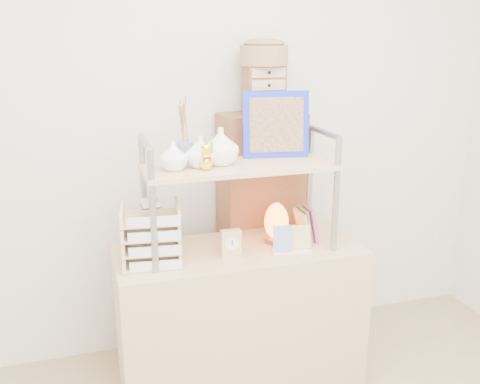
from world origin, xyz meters
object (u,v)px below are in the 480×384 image
Objects in this scene: letter_tray at (152,238)px; salt_lamp at (276,222)px; desk at (240,317)px; cabinet at (261,232)px.

salt_lamp is at bearing 7.10° from letter_tray.
letter_tray reaches higher than desk.
desk is 0.89× the size of cabinet.
cabinet is 0.81m from letter_tray.
cabinet is (0.24, 0.37, 0.30)m from desk.
desk is at bearing -126.54° from cabinet.
cabinet is at bearing 83.64° from salt_lamp.
cabinet is 4.47× the size of letter_tray.
letter_tray is at bearing -151.63° from cabinet.
salt_lamp is at bearing 8.55° from desk.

